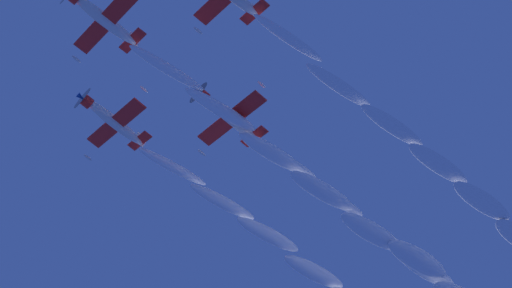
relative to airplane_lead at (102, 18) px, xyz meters
The scene contains 5 objects.
airplane_lead is the anchor object (origin of this frame).
airplane_right_wingman 12.66m from the airplane_lead, 133.35° to the right, with size 8.92×9.55×4.06m.
airplane_slot_tail 16.21m from the airplane_lead, behind, with size 8.92×9.69×3.76m.
smoke_trail_lead 36.03m from the airplane_lead, behind, with size 50.70×5.93×7.93m.
smoke_trail_left_wingman 44.42m from the airplane_lead, 162.71° to the left, with size 50.86×6.43×7.79m.
Camera 1 is at (23.24, 37.53, 2.08)m, focal length 62.35 mm.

